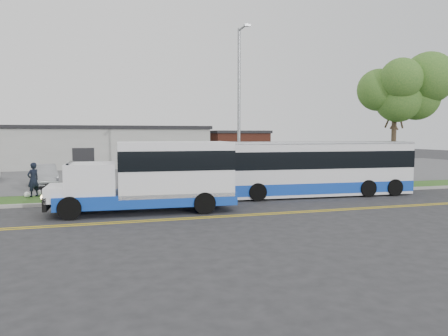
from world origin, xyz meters
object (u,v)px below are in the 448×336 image
object	(u,v)px
transit_bus	(316,168)
pedestrian	(33,180)
tree_east	(395,93)
parked_car_a	(44,175)
streetlight_near	(239,104)
shuttle_bus	(157,174)

from	to	relation	value
transit_bus	pedestrian	size ratio (longest dim) A/B	5.99
tree_east	parked_car_a	distance (m)	23.76
tree_east	streetlight_near	distance (m)	11.05
pedestrian	parked_car_a	world-z (taller)	pedestrian
streetlight_near	parked_car_a	distance (m)	13.73
transit_bus	parked_car_a	xyz separation A→B (m)	(-15.16, 8.61, -0.74)
transit_bus	pedestrian	xyz separation A→B (m)	(-15.23, 3.46, -0.52)
streetlight_near	transit_bus	bearing A→B (deg)	-29.65
parked_car_a	shuttle_bus	bearing A→B (deg)	-70.86
pedestrian	tree_east	bearing A→B (deg)	135.11
tree_east	shuttle_bus	world-z (taller)	tree_east
tree_east	transit_bus	size ratio (longest dim) A/B	0.75
transit_bus	tree_east	bearing A→B (deg)	22.16
shuttle_bus	pedestrian	world-z (taller)	shuttle_bus
streetlight_near	transit_bus	size ratio (longest dim) A/B	0.85
pedestrian	shuttle_bus	bearing A→B (deg)	92.65
streetlight_near	parked_car_a	bearing A→B (deg)	150.44
pedestrian	parked_car_a	xyz separation A→B (m)	(0.07, 5.14, -0.23)
tree_east	pedestrian	size ratio (longest dim) A/B	4.47
shuttle_bus	parked_car_a	xyz separation A→B (m)	(-5.77, 10.98, -0.87)
streetlight_near	parked_car_a	world-z (taller)	streetlight_near
transit_bus	parked_car_a	world-z (taller)	transit_bus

